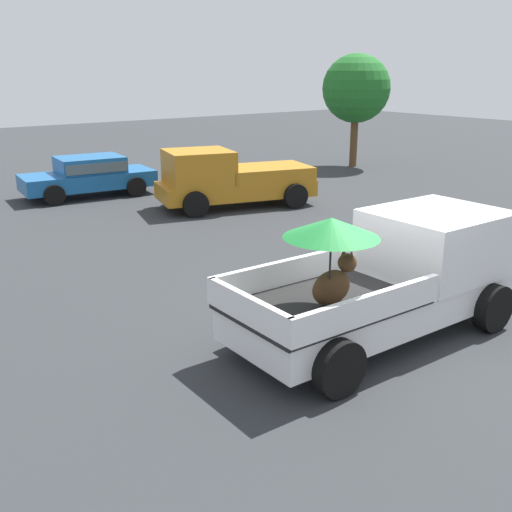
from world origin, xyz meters
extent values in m
plane|color=#2D3033|center=(0.00, 0.00, 0.00)|extent=(80.00, 80.00, 0.00)
cylinder|color=black|center=(1.77, 0.95, 0.40)|extent=(0.80, 0.29, 0.80)
cylinder|color=black|center=(1.73, -1.01, 0.40)|extent=(0.80, 0.29, 0.80)
cylinder|color=black|center=(-1.73, 1.01, 0.40)|extent=(0.80, 0.29, 0.80)
cylinder|color=black|center=(-1.77, -0.95, 0.40)|extent=(0.80, 0.29, 0.80)
cube|color=white|center=(0.00, 0.00, 0.57)|extent=(5.03, 1.88, 0.50)
cube|color=white|center=(1.40, -0.02, 1.36)|extent=(2.13, 1.89, 1.08)
cube|color=#4C606B|center=(2.40, -0.04, 1.56)|extent=(0.09, 1.72, 0.64)
cube|color=black|center=(-1.15, 0.02, 0.85)|extent=(2.83, 1.88, 0.06)
cube|color=white|center=(-1.14, 0.94, 1.08)|extent=(2.80, 0.14, 0.40)
cube|color=white|center=(-1.16, -0.90, 1.08)|extent=(2.80, 0.14, 0.40)
cube|color=white|center=(-2.50, 0.04, 1.08)|extent=(0.13, 1.84, 0.40)
ellipsoid|color=#472D19|center=(-1.13, -0.13, 1.14)|extent=(0.68, 0.33, 0.52)
sphere|color=#472D19|center=(-0.83, -0.13, 1.46)|extent=(0.28, 0.28, 0.28)
cone|color=#472D19|center=(-0.83, -0.05, 1.60)|extent=(0.09, 0.09, 0.12)
cone|color=#472D19|center=(-0.83, -0.21, 1.60)|extent=(0.09, 0.09, 0.12)
cylinder|color=black|center=(-1.26, -0.21, 1.43)|extent=(0.03, 0.03, 1.09)
cone|color=#19722D|center=(-1.26, -0.21, 2.07)|extent=(1.38, 1.38, 0.28)
cylinder|color=black|center=(2.01, 8.70, 0.38)|extent=(0.80, 0.45, 0.76)
cylinder|color=black|center=(2.51, 10.53, 0.38)|extent=(0.80, 0.45, 0.76)
cylinder|color=black|center=(5.09, 7.85, 0.38)|extent=(0.80, 0.45, 0.76)
cylinder|color=black|center=(5.60, 9.68, 0.38)|extent=(0.80, 0.45, 0.76)
cube|color=#B27219|center=(3.80, 9.19, 0.55)|extent=(5.11, 3.01, 0.50)
cube|color=#B27219|center=(2.65, 9.51, 1.30)|extent=(2.31, 2.24, 1.00)
cube|color=#B27219|center=(4.77, 8.92, 1.00)|extent=(3.08, 2.45, 0.40)
cylinder|color=black|center=(-0.72, 12.72, 0.33)|extent=(0.68, 0.29, 0.66)
cylinder|color=black|center=(-0.53, 14.47, 0.33)|extent=(0.68, 0.29, 0.66)
cylinder|color=black|center=(1.96, 12.42, 0.33)|extent=(0.68, 0.29, 0.66)
cylinder|color=black|center=(2.15, 14.17, 0.33)|extent=(0.68, 0.29, 0.66)
cube|color=#195999|center=(0.72, 13.45, 0.55)|extent=(4.47, 2.22, 0.52)
cube|color=#195999|center=(0.81, 13.43, 1.05)|extent=(2.26, 1.82, 0.56)
cube|color=#4C606B|center=(0.81, 13.43, 1.05)|extent=(2.21, 1.89, 0.32)
cylinder|color=brown|center=(12.52, 12.57, 1.15)|extent=(0.32, 0.32, 2.31)
sphere|color=#1E6623|center=(12.52, 12.57, 3.31)|extent=(2.88, 2.88, 2.88)
camera|label=1|loc=(-6.94, -5.97, 4.19)|focal=42.25mm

